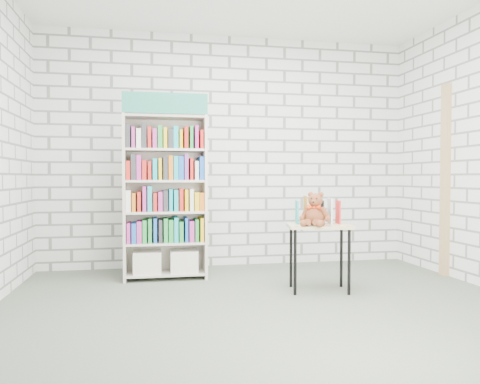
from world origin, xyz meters
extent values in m
plane|color=#50584A|center=(0.00, 0.00, 0.00)|extent=(4.50, 4.50, 0.00)
cube|color=silver|center=(0.00, 2.00, 1.40)|extent=(4.50, 0.02, 2.80)
cube|color=silver|center=(0.00, -2.00, 1.40)|extent=(4.50, 0.02, 2.80)
cube|color=beige|center=(-1.22, 1.35, 0.87)|extent=(0.03, 0.34, 1.73)
cube|color=beige|center=(-0.38, 1.35, 0.87)|extent=(0.03, 0.34, 1.73)
cube|color=beige|center=(-0.80, 1.51, 0.87)|extent=(0.87, 0.02, 1.73)
cube|color=#28816A|center=(-0.80, 1.19, 1.84)|extent=(0.87, 0.02, 0.21)
cube|color=beige|center=(-0.80, 1.35, 0.06)|extent=(0.81, 0.32, 0.02)
cube|color=beige|center=(-0.80, 1.35, 0.39)|extent=(0.81, 0.32, 0.02)
cube|color=beige|center=(-0.80, 1.35, 0.71)|extent=(0.81, 0.32, 0.02)
cube|color=beige|center=(-0.80, 1.35, 1.04)|extent=(0.81, 0.32, 0.02)
cube|color=beige|center=(-0.80, 1.35, 1.37)|extent=(0.81, 0.32, 0.02)
cube|color=beige|center=(-0.80, 1.35, 1.71)|extent=(0.81, 0.32, 0.02)
cube|color=silver|center=(-0.99, 1.35, 0.19)|extent=(0.29, 0.28, 0.23)
cube|color=silver|center=(-0.61, 1.35, 0.19)|extent=(0.29, 0.28, 0.23)
cube|color=#BF338C|center=(-0.80, 1.34, 0.51)|extent=(0.81, 0.28, 0.23)
cube|color=#19A5B2|center=(-0.80, 1.34, 0.84)|extent=(0.81, 0.28, 0.23)
cube|color=white|center=(-0.80, 1.34, 1.17)|extent=(0.81, 0.28, 0.23)
cube|color=purple|center=(-0.80, 1.34, 1.50)|extent=(0.81, 0.28, 0.23)
cube|color=tan|center=(0.62, 0.54, 0.62)|extent=(0.65, 0.50, 0.03)
cylinder|color=black|center=(0.35, 0.42, 0.30)|extent=(0.03, 0.03, 0.60)
cylinder|color=black|center=(0.40, 0.73, 0.30)|extent=(0.03, 0.03, 0.60)
cylinder|color=black|center=(0.83, 0.34, 0.30)|extent=(0.03, 0.03, 0.60)
cylinder|color=black|center=(0.89, 0.65, 0.30)|extent=(0.03, 0.03, 0.60)
cylinder|color=black|center=(0.36, 0.43, 0.63)|extent=(0.04, 0.04, 0.01)
cylinder|color=black|center=(0.83, 0.35, 0.63)|extent=(0.04, 0.04, 0.01)
cube|color=#29B1B2|center=(0.44, 0.66, 0.75)|extent=(0.04, 0.18, 0.24)
cube|color=orange|center=(0.52, 0.65, 0.75)|extent=(0.04, 0.18, 0.24)
cube|color=#FFA11B|center=(0.60, 0.64, 0.75)|extent=(0.04, 0.18, 0.24)
cube|color=black|center=(0.67, 0.62, 0.75)|extent=(0.04, 0.18, 0.24)
cube|color=white|center=(0.75, 0.61, 0.75)|extent=(0.04, 0.18, 0.24)
cube|color=red|center=(0.83, 0.59, 0.75)|extent=(0.04, 0.18, 0.24)
ellipsoid|color=maroon|center=(0.56, 0.47, 0.72)|extent=(0.19, 0.16, 0.19)
sphere|color=maroon|center=(0.56, 0.47, 0.87)|extent=(0.13, 0.13, 0.13)
sphere|color=maroon|center=(0.52, 0.51, 0.92)|extent=(0.05, 0.05, 0.05)
sphere|color=maroon|center=(0.60, 0.45, 0.92)|extent=(0.05, 0.05, 0.05)
sphere|color=maroon|center=(0.53, 0.42, 0.85)|extent=(0.05, 0.05, 0.05)
sphere|color=black|center=(0.51, 0.44, 0.88)|extent=(0.02, 0.02, 0.02)
sphere|color=black|center=(0.55, 0.41, 0.88)|extent=(0.02, 0.02, 0.02)
sphere|color=black|center=(0.51, 0.40, 0.85)|extent=(0.02, 0.02, 0.02)
cylinder|color=maroon|center=(0.47, 0.51, 0.75)|extent=(0.09, 0.11, 0.13)
cylinder|color=maroon|center=(0.63, 0.41, 0.75)|extent=(0.11, 0.06, 0.13)
sphere|color=maroon|center=(0.44, 0.51, 0.70)|extent=(0.05, 0.05, 0.05)
sphere|color=maroon|center=(0.64, 0.38, 0.70)|extent=(0.05, 0.05, 0.05)
cylinder|color=maroon|center=(0.46, 0.42, 0.67)|extent=(0.09, 0.15, 0.07)
cylinder|color=maroon|center=(0.55, 0.37, 0.67)|extent=(0.14, 0.13, 0.07)
sphere|color=maroon|center=(0.41, 0.38, 0.66)|extent=(0.06, 0.06, 0.06)
sphere|color=maroon|center=(0.54, 0.30, 0.66)|extent=(0.06, 0.06, 0.06)
cone|color=red|center=(0.50, 0.44, 0.80)|extent=(0.07, 0.07, 0.05)
cone|color=red|center=(0.55, 0.41, 0.80)|extent=(0.07, 0.07, 0.05)
sphere|color=red|center=(0.53, 0.42, 0.80)|extent=(0.03, 0.03, 0.03)
cube|color=tan|center=(2.23, 0.95, 1.05)|extent=(0.05, 0.12, 2.10)
camera|label=1|loc=(-0.95, -3.66, 1.08)|focal=35.00mm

